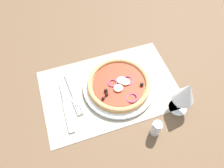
{
  "coord_description": "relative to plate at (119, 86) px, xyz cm",
  "views": [
    {
      "loc": [
        12.48,
        39.78,
        68.42
      ],
      "look_at": [
        -1.0,
        0.0,
        2.71
      ],
      "focal_mm": 34.54,
      "sensor_mm": 36.0,
      "label": 1
    }
  ],
  "objects": [
    {
      "name": "ground_plane",
      "position": [
        3.35,
        -0.77,
        -2.26
      ],
      "size": [
        190.0,
        140.0,
        2.4
      ],
      "primitive_type": "cube",
      "color": "brown"
    },
    {
      "name": "fork",
      "position": [
        16.7,
        -1.51,
        -0.44
      ],
      "size": [
        2.98,
        18.06,
        0.44
      ],
      "rotation": [
        0.0,
        0.0,
        1.65
      ],
      "color": "silver",
      "rests_on": "placemat"
    },
    {
      "name": "wine_glass",
      "position": [
        -16.94,
        14.35,
        9.0
      ],
      "size": [
        7.2,
        7.2,
        14.9
      ],
      "color": "silver",
      "rests_on": "ground_plane"
    },
    {
      "name": "pizza",
      "position": [
        -0.02,
        0.06,
        1.74
      ],
      "size": [
        23.01,
        23.01,
        2.69
      ],
      "color": "tan",
      "rests_on": "plate"
    },
    {
      "name": "placemat",
      "position": [
        3.35,
        -0.77,
        -0.86
      ],
      "size": [
        49.43,
        31.9,
        0.4
      ],
      "primitive_type": "cube",
      "color": "gray",
      "rests_on": "ground_plane"
    },
    {
      "name": "plate",
      "position": [
        0.0,
        0.0,
        0.0
      ],
      "size": [
        26.21,
        26.21,
        1.31
      ],
      "primitive_type": "cylinder",
      "color": "white",
      "rests_on": "placemat"
    },
    {
      "name": "pepper_shaker",
      "position": [
        -5.47,
        19.9,
        2.2
      ],
      "size": [
        3.2,
        3.2,
        6.7
      ],
      "color": "silver",
      "rests_on": "ground_plane"
    },
    {
      "name": "knife",
      "position": [
        20.14,
        1.87,
        -0.4
      ],
      "size": [
        2.21,
        20.03,
        0.62
      ],
      "rotation": [
        0.0,
        0.0,
        1.55
      ],
      "color": "silver",
      "rests_on": "placemat"
    }
  ]
}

